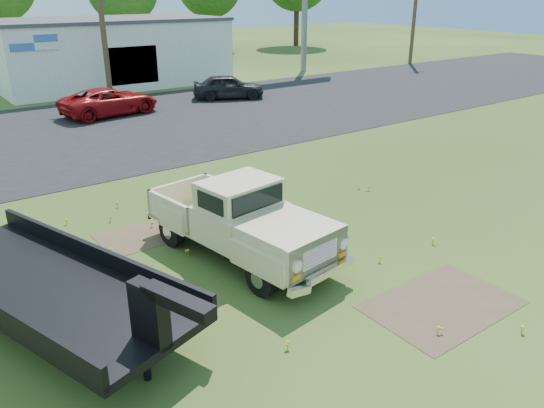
% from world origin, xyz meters
% --- Properties ---
extents(ground, '(140.00, 140.00, 0.00)m').
position_xyz_m(ground, '(0.00, 0.00, 0.00)').
color(ground, '#2A4416').
rests_on(ground, ground).
extents(asphalt_lot, '(90.00, 14.00, 0.02)m').
position_xyz_m(asphalt_lot, '(0.00, 15.00, 0.00)').
color(asphalt_lot, black).
rests_on(asphalt_lot, ground).
extents(dirt_patch_a, '(3.00, 2.00, 0.01)m').
position_xyz_m(dirt_patch_a, '(1.50, -3.00, 0.00)').
color(dirt_patch_a, brown).
rests_on(dirt_patch_a, ground).
extents(dirt_patch_b, '(2.20, 1.60, 0.01)m').
position_xyz_m(dirt_patch_b, '(-2.00, 3.50, 0.00)').
color(dirt_patch_b, brown).
rests_on(dirt_patch_b, ground).
extents(commercial_building, '(14.20, 8.20, 4.15)m').
position_xyz_m(commercial_building, '(6.00, 26.99, 2.10)').
color(commercial_building, silver).
rests_on(commercial_building, ground).
extents(utility_pole_mid, '(1.60, 0.30, 9.00)m').
position_xyz_m(utility_pole_mid, '(4.00, 22.00, 4.60)').
color(utility_pole_mid, '#483721').
rests_on(utility_pole_mid, ground).
extents(utility_pole_east, '(1.60, 0.30, 9.00)m').
position_xyz_m(utility_pole_east, '(30.00, 22.00, 4.60)').
color(utility_pole_east, '#483721').
rests_on(utility_pole_east, ground).
extents(vintage_pickup_truck, '(2.76, 5.45, 1.89)m').
position_xyz_m(vintage_pickup_truck, '(-0.61, 1.11, 0.95)').
color(vintage_pickup_truck, tan).
rests_on(vintage_pickup_truck, ground).
extents(flatbed_trailer, '(4.32, 7.25, 1.88)m').
position_xyz_m(flatbed_trailer, '(-4.94, 0.89, 0.94)').
color(flatbed_trailer, black).
rests_on(flatbed_trailer, ground).
extents(red_pickup, '(5.10, 2.93, 1.34)m').
position_xyz_m(red_pickup, '(2.40, 17.66, 0.67)').
color(red_pickup, maroon).
rests_on(red_pickup, ground).
extents(dark_sedan, '(4.31, 3.22, 1.37)m').
position_xyz_m(dark_sedan, '(9.42, 17.82, 0.68)').
color(dark_sedan, black).
rests_on(dark_sedan, ground).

